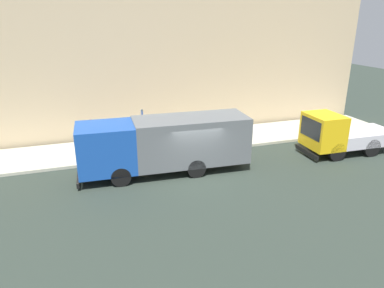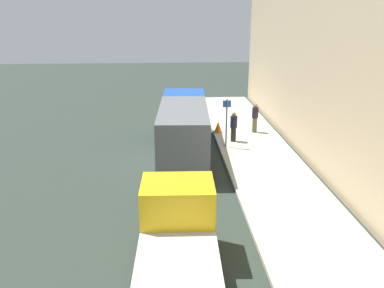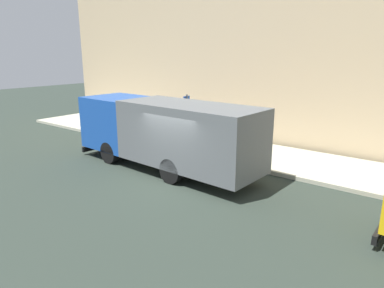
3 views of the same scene
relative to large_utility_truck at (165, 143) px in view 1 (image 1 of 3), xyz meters
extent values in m
plane|color=#2A342D|center=(-1.04, -1.33, -1.60)|extent=(80.00, 80.00, 0.00)
cube|color=#B3B19C|center=(3.89, -1.33, -1.52)|extent=(3.86, 30.00, 0.16)
cube|color=#C8AE86|center=(6.32, -1.33, 3.74)|extent=(0.50, 30.00, 10.68)
cube|color=#1949A5|center=(0.14, 2.86, 0.00)|extent=(2.45, 2.81, 2.26)
cube|color=black|center=(0.21, 4.19, 0.28)|extent=(1.95, 0.16, 1.27)
cube|color=#5C6063|center=(-0.07, -1.35, 0.04)|extent=(2.61, 5.85, 2.33)
cube|color=black|center=(0.22, 4.27, -1.34)|extent=(2.23, 0.23, 0.24)
cylinder|color=black|center=(-0.89, 2.37, -1.13)|extent=(0.35, 0.95, 0.94)
cylinder|color=black|center=(1.13, 2.27, -1.13)|extent=(0.35, 0.95, 0.94)
cylinder|color=black|center=(-1.08, -1.30, -1.13)|extent=(0.35, 0.95, 0.94)
cylinder|color=black|center=(0.94, -1.40, -1.13)|extent=(0.35, 0.95, 0.94)
cube|color=yellow|center=(-0.56, -9.06, -0.13)|extent=(2.21, 1.77, 1.90)
cube|color=black|center=(-0.53, -8.22, 0.10)|extent=(1.81, 0.11, 1.07)
cube|color=silver|center=(-0.64, -11.72, -0.71)|extent=(2.26, 3.69, 0.74)
cube|color=black|center=(-0.53, -8.14, -1.31)|extent=(2.07, 0.18, 0.24)
cylinder|color=black|center=(-1.49, -9.37, -1.08)|extent=(0.33, 1.05, 1.04)
cylinder|color=black|center=(0.36, -9.42, -1.08)|extent=(0.33, 1.05, 1.04)
cylinder|color=black|center=(-1.56, -11.69, -1.08)|extent=(0.33, 1.05, 1.04)
cylinder|color=black|center=(0.29, -11.75, -1.08)|extent=(0.33, 1.05, 1.04)
cylinder|color=#54553A|center=(4.46, 3.32, -0.99)|extent=(0.37, 0.37, 0.90)
cylinder|color=#2B1E2D|center=(4.46, 3.32, -0.22)|extent=(0.50, 0.50, 0.63)
sphere|color=#96634C|center=(4.46, 3.32, 0.21)|extent=(0.23, 0.23, 0.23)
cylinder|color=black|center=(2.88, 1.61, -1.03)|extent=(0.32, 0.32, 0.81)
cylinder|color=black|center=(2.88, 1.61, -0.30)|extent=(0.43, 0.43, 0.65)
sphere|color=#96714B|center=(2.88, 1.61, 0.14)|extent=(0.24, 0.24, 0.24)
cone|color=orange|center=(2.24, 3.41, -1.10)|extent=(0.48, 0.48, 0.69)
cylinder|color=#4C5156|center=(2.32, 0.65, -0.12)|extent=(0.08, 0.08, 2.64)
cube|color=blue|center=(2.32, 0.67, 0.95)|extent=(0.44, 0.03, 0.36)
camera|label=1|loc=(-16.30, 3.97, 5.94)|focal=33.18mm
camera|label=2|loc=(-0.80, -19.90, 5.66)|focal=37.59mm
camera|label=3|loc=(-10.01, -9.12, 3.03)|focal=32.12mm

